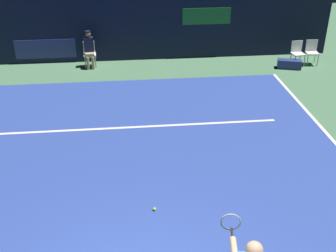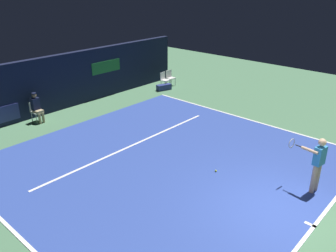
% 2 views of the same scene
% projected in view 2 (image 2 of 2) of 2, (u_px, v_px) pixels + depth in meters
% --- Properties ---
extents(ground_plane, '(31.87, 31.87, 0.00)m').
position_uv_depth(ground_plane, '(167.00, 161.00, 12.01)').
color(ground_plane, '#4C7A56').
extents(court_surface, '(10.63, 10.28, 0.01)m').
position_uv_depth(court_surface, '(167.00, 161.00, 12.01)').
color(court_surface, '#2D479E').
rests_on(court_surface, ground).
extents(line_baseline, '(10.63, 0.10, 0.01)m').
position_uv_depth(line_baseline, '(314.00, 226.00, 8.87)').
color(line_baseline, white).
rests_on(line_baseline, court_surface).
extents(line_sideline_left, '(0.10, 10.28, 0.01)m').
position_uv_depth(line_sideline_left, '(246.00, 119.00, 15.59)').
color(line_sideline_left, white).
rests_on(line_sideline_left, court_surface).
extents(line_sideline_right, '(0.10, 10.28, 0.01)m').
position_uv_depth(line_sideline_right, '(22.00, 239.00, 8.42)').
color(line_sideline_right, white).
rests_on(line_sideline_right, court_surface).
extents(line_service, '(8.29, 0.10, 0.01)m').
position_uv_depth(line_service, '(132.00, 145.00, 13.11)').
color(line_service, white).
rests_on(line_service, court_surface).
extents(line_centre_mark, '(0.10, 0.30, 0.01)m').
position_uv_depth(line_centre_mark, '(310.00, 224.00, 8.93)').
color(line_centre_mark, white).
rests_on(line_centre_mark, court_surface).
extents(back_wall, '(15.93, 0.33, 2.60)m').
position_uv_depth(back_wall, '(50.00, 85.00, 16.01)').
color(back_wall, '#141933').
rests_on(back_wall, ground).
extents(tennis_player, '(0.51, 0.99, 1.73)m').
position_uv_depth(tennis_player, '(318.00, 162.00, 9.97)').
color(tennis_player, '#DBAD89').
rests_on(tennis_player, ground).
extents(line_judge_on_chair, '(0.48, 0.56, 1.32)m').
position_uv_depth(line_judge_on_chair, '(37.00, 107.00, 15.03)').
color(line_judge_on_chair, white).
rests_on(line_judge_on_chair, ground).
extents(courtside_chair_near, '(0.48, 0.46, 0.88)m').
position_uv_depth(courtside_chair_near, '(164.00, 79.00, 19.87)').
color(courtside_chair_near, white).
rests_on(courtside_chair_near, ground).
extents(courtside_chair_far, '(0.48, 0.46, 0.88)m').
position_uv_depth(courtside_chair_far, '(170.00, 77.00, 20.29)').
color(courtside_chair_far, white).
rests_on(courtside_chair_far, ground).
extents(tennis_ball, '(0.07, 0.07, 0.07)m').
position_uv_depth(tennis_ball, '(216.00, 171.00, 11.34)').
color(tennis_ball, '#CCE033').
rests_on(tennis_ball, court_surface).
extents(equipment_bag, '(0.90, 0.55, 0.32)m').
position_uv_depth(equipment_bag, '(164.00, 87.00, 19.55)').
color(equipment_bag, navy).
rests_on(equipment_bag, ground).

